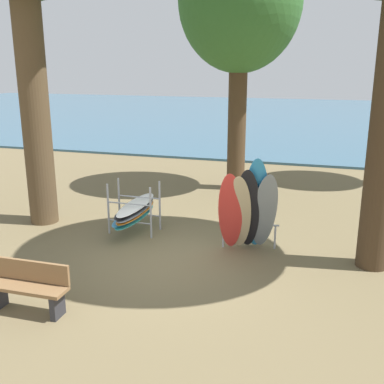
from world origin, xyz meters
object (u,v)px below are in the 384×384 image
at_px(board_storage_rack, 135,210).
at_px(park_bench, 29,286).
at_px(leaning_board_pile, 248,211).
at_px(tree_mid_behind, 240,3).

distance_m(board_storage_rack, park_bench, 4.01).
relative_size(board_storage_rack, park_bench, 1.51).
bearing_deg(leaning_board_pile, tree_mid_behind, 104.30).
xyz_separation_m(tree_mid_behind, board_storage_rack, (-1.51, -4.77, -5.22)).
xyz_separation_m(leaning_board_pile, park_bench, (-3.04, -3.46, -0.53)).
bearing_deg(board_storage_rack, leaning_board_pile, -10.72).
height_order(tree_mid_behind, park_bench, tree_mid_behind).
distance_m(tree_mid_behind, board_storage_rack, 7.23).
bearing_deg(park_bench, tree_mid_behind, 79.14).
height_order(leaning_board_pile, board_storage_rack, leaning_board_pile).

